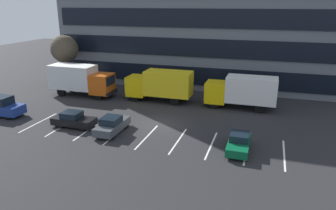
{
  "coord_description": "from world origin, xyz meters",
  "views": [
    {
      "loc": [
        9.42,
        -26.69,
        11.06
      ],
      "look_at": [
        0.34,
        1.77,
        1.4
      ],
      "focal_mm": 34.07,
      "sensor_mm": 36.0,
      "label": 1
    }
  ],
  "objects_px": {
    "box_truck_yellow": "(242,91)",
    "suv_navy": "(1,106)",
    "sedan_charcoal": "(112,125)",
    "sedan_black": "(74,120)",
    "sedan_forest": "(239,143)",
    "box_truck_orange": "(80,79)",
    "box_truck_yellow_all": "(160,84)",
    "bare_tree": "(64,49)"
  },
  "relations": [
    {
      "from": "suv_navy",
      "to": "bare_tree",
      "type": "bearing_deg",
      "value": 94.05
    },
    {
      "from": "box_truck_yellow_all",
      "to": "sedan_charcoal",
      "type": "xyz_separation_m",
      "value": [
        -1.02,
        -10.23,
        -1.33
      ]
    },
    {
      "from": "sedan_forest",
      "to": "bare_tree",
      "type": "relative_size",
      "value": 0.56
    },
    {
      "from": "box_truck_yellow_all",
      "to": "sedan_forest",
      "type": "distance_m",
      "value": 14.68
    },
    {
      "from": "box_truck_yellow",
      "to": "bare_tree",
      "type": "height_order",
      "value": "bare_tree"
    },
    {
      "from": "sedan_forest",
      "to": "bare_tree",
      "type": "distance_m",
      "value": 28.64
    },
    {
      "from": "box_truck_orange",
      "to": "sedan_black",
      "type": "height_order",
      "value": "box_truck_orange"
    },
    {
      "from": "box_truck_yellow",
      "to": "suv_navy",
      "type": "relative_size",
      "value": 1.7
    },
    {
      "from": "sedan_charcoal",
      "to": "suv_navy",
      "type": "bearing_deg",
      "value": 177.54
    },
    {
      "from": "suv_navy",
      "to": "sedan_black",
      "type": "height_order",
      "value": "suv_navy"
    },
    {
      "from": "box_truck_yellow_all",
      "to": "sedan_charcoal",
      "type": "height_order",
      "value": "box_truck_yellow_all"
    },
    {
      "from": "sedan_black",
      "to": "sedan_charcoal",
      "type": "xyz_separation_m",
      "value": [
        4.02,
        -0.12,
        0.02
      ]
    },
    {
      "from": "box_truck_yellow",
      "to": "bare_tree",
      "type": "distance_m",
      "value": 24.32
    },
    {
      "from": "sedan_black",
      "to": "sedan_forest",
      "type": "distance_m",
      "value": 15.14
    },
    {
      "from": "suv_navy",
      "to": "box_truck_yellow_all",
      "type": "bearing_deg",
      "value": 35.04
    },
    {
      "from": "suv_navy",
      "to": "bare_tree",
      "type": "distance_m",
      "value": 13.4
    },
    {
      "from": "box_truck_orange",
      "to": "bare_tree",
      "type": "height_order",
      "value": "bare_tree"
    },
    {
      "from": "box_truck_yellow",
      "to": "box_truck_orange",
      "type": "distance_m",
      "value": 19.38
    },
    {
      "from": "box_truck_yellow",
      "to": "suv_navy",
      "type": "distance_m",
      "value": 25.07
    },
    {
      "from": "box_truck_yellow",
      "to": "sedan_forest",
      "type": "xyz_separation_m",
      "value": [
        0.85,
        -10.7,
        -1.34
      ]
    },
    {
      "from": "box_truck_yellow_all",
      "to": "sedan_charcoal",
      "type": "bearing_deg",
      "value": -95.68
    },
    {
      "from": "sedan_forest",
      "to": "box_truck_yellow_all",
      "type": "bearing_deg",
      "value": 133.71
    },
    {
      "from": "box_truck_orange",
      "to": "suv_navy",
      "type": "bearing_deg",
      "value": -112.42
    },
    {
      "from": "box_truck_yellow_all",
      "to": "box_truck_orange",
      "type": "height_order",
      "value": "box_truck_orange"
    },
    {
      "from": "suv_navy",
      "to": "sedan_charcoal",
      "type": "height_order",
      "value": "suv_navy"
    },
    {
      "from": "sedan_black",
      "to": "sedan_forest",
      "type": "xyz_separation_m",
      "value": [
        15.14,
        -0.46,
        -0.02
      ]
    },
    {
      "from": "sedan_charcoal",
      "to": "bare_tree",
      "type": "relative_size",
      "value": 0.6
    },
    {
      "from": "suv_navy",
      "to": "sedan_black",
      "type": "bearing_deg",
      "value": -2.83
    },
    {
      "from": "sedan_forest",
      "to": "box_truck_orange",
      "type": "bearing_deg",
      "value": 154.04
    },
    {
      "from": "sedan_forest",
      "to": "bare_tree",
      "type": "xyz_separation_m",
      "value": [
        -24.8,
        13.64,
        4.38
      ]
    },
    {
      "from": "sedan_forest",
      "to": "bare_tree",
      "type": "bearing_deg",
      "value": 151.2
    },
    {
      "from": "box_truck_orange",
      "to": "suv_navy",
      "type": "height_order",
      "value": "box_truck_orange"
    },
    {
      "from": "box_truck_yellow_all",
      "to": "sedan_forest",
      "type": "xyz_separation_m",
      "value": [
        10.1,
        -10.57,
        -1.37
      ]
    },
    {
      "from": "box_truck_orange",
      "to": "sedan_charcoal",
      "type": "bearing_deg",
      "value": -46.27
    },
    {
      "from": "box_truck_yellow_all",
      "to": "sedan_forest",
      "type": "relative_size",
      "value": 2.0
    },
    {
      "from": "sedan_black",
      "to": "bare_tree",
      "type": "relative_size",
      "value": 0.58
    },
    {
      "from": "box_truck_yellow_all",
      "to": "box_truck_yellow",
      "type": "xyz_separation_m",
      "value": [
        9.26,
        0.14,
        -0.03
      ]
    },
    {
      "from": "box_truck_yellow",
      "to": "sedan_forest",
      "type": "distance_m",
      "value": 10.82
    },
    {
      "from": "sedan_black",
      "to": "bare_tree",
      "type": "bearing_deg",
      "value": 126.25
    },
    {
      "from": "sedan_charcoal",
      "to": "sedan_black",
      "type": "bearing_deg",
      "value": 178.34
    },
    {
      "from": "sedan_charcoal",
      "to": "box_truck_orange",
      "type": "bearing_deg",
      "value": 133.73
    },
    {
      "from": "box_truck_orange",
      "to": "sedan_black",
      "type": "distance_m",
      "value": 10.76
    }
  ]
}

